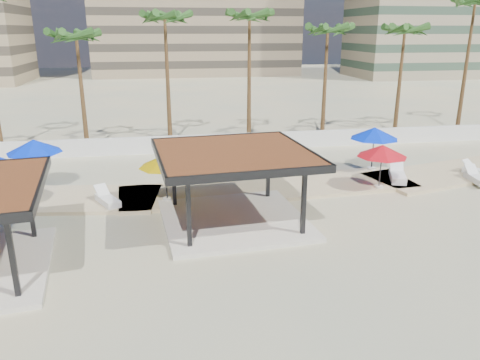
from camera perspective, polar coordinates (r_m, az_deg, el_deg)
The scene contains 18 objects.
ground at distance 18.69m, azimuth 2.74°, elevation -8.38°, with size 200.00×200.00×0.00m, color #CBB686.
promenade at distance 26.02m, azimuth 3.39°, elevation -0.56°, with size 44.45×7.97×0.24m.
boundary_wall at distance 33.46m, azimuth -3.20°, elevation 4.56°, with size 56.00×0.30×1.20m, color silver.
pavilion_central at distance 20.52m, azimuth -0.78°, elevation 0.03°, with size 7.05×7.05×3.31m.
umbrella_b at distance 22.96m, azimuth -9.08°, elevation 2.33°, with size 2.96×2.96×2.36m.
umbrella_c at distance 25.65m, azimuth 16.96°, elevation 3.41°, with size 3.16×3.16×2.36m.
umbrella_d at distance 29.08m, azimuth 16.07°, elevation 5.50°, with size 3.12×3.12×2.57m.
umbrella_f at distance 27.04m, azimuth -23.82°, elevation 3.79°, with size 2.94×2.94×2.58m.
lounger_a at distance 23.71m, azimuth -15.86°, elevation -2.33°, with size 1.44×2.02×0.74m.
lounger_b at distance 27.91m, azimuth 18.64°, elevation 0.51°, with size 1.59×2.48×0.90m.
lounger_c at distance 30.61m, azimuth 27.12°, elevation 0.88°, with size 1.39×2.05×0.75m.
lounger_d at distance 29.25m, azimuth 26.89°, elevation 0.19°, with size 0.90×2.05×0.75m.
palm_c at distance 34.86m, azimuth -19.30°, elevation 15.77°, with size 3.00×3.00×8.71m.
palm_d at distance 35.27m, azimuth -9.14°, elevation 18.38°, with size 3.00×3.00×9.94m.
palm_e at distance 35.41m, azimuth 1.17°, elevation 18.78°, with size 3.00×3.00×10.07m.
palm_f at distance 37.21m, azimuth 10.63°, elevation 17.07°, with size 3.00×3.00×9.11m.
palm_g at distance 39.31m, azimuth 19.42°, elevation 16.42°, with size 3.00×3.00×9.11m.
palm_h at distance 43.03m, azimuth 26.68°, elevation 18.26°, with size 3.00×3.00×11.21m.
Camera 1 is at (-3.74, -16.36, 8.23)m, focal length 35.00 mm.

